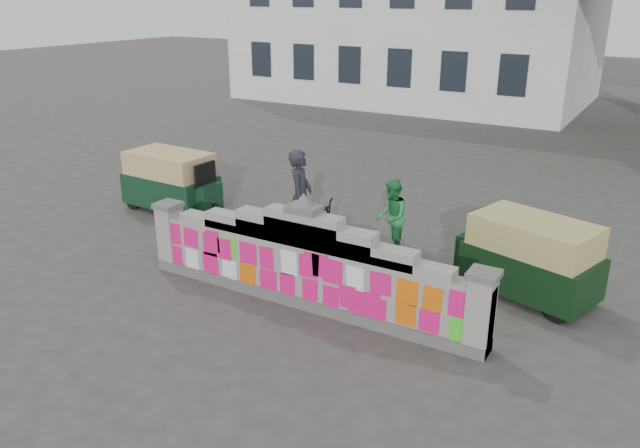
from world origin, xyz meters
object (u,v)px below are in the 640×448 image
at_px(cyclist_bike, 301,227).
at_px(pedestrian, 391,217).
at_px(rickshaw_left, 172,180).
at_px(rickshaw_right, 528,256).
at_px(cyclist_rider, 301,209).

distance_m(cyclist_bike, pedestrian, 1.85).
distance_m(rickshaw_left, rickshaw_right, 8.56).
distance_m(pedestrian, rickshaw_right, 2.90).
bearing_deg(cyclist_bike, cyclist_rider, -0.00).
xyz_separation_m(pedestrian, rickshaw_right, (2.85, -0.53, -0.04)).
distance_m(cyclist_bike, rickshaw_right, 4.44).
height_order(pedestrian, rickshaw_right, pedestrian).
distance_m(cyclist_rider, rickshaw_left, 4.21).
bearing_deg(cyclist_rider, rickshaw_right, -104.06).
bearing_deg(rickshaw_right, rickshaw_left, 15.13).
distance_m(cyclist_rider, pedestrian, 1.85).
bearing_deg(pedestrian, rickshaw_right, 55.71).
bearing_deg(cyclist_bike, pedestrian, -78.24).
relative_size(rickshaw_left, rickshaw_right, 0.99).
height_order(rickshaw_left, rickshaw_right, rickshaw_left).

